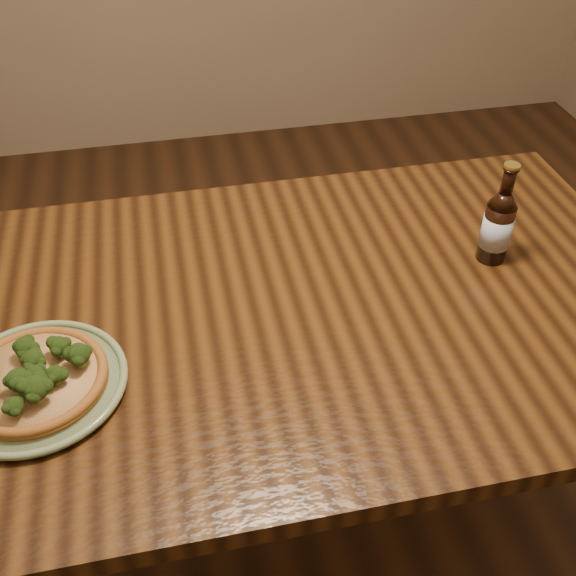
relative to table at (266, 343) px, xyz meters
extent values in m
plane|color=#382111|center=(0.00, -0.10, -0.66)|extent=(4.50, 4.50, 0.00)
cube|color=#40240D|center=(0.00, 0.00, 0.07)|extent=(1.60, 0.90, 0.04)
cylinder|color=#40240D|center=(0.73, 0.38, -0.30)|extent=(0.07, 0.07, 0.71)
cylinder|color=#6D7F58|center=(-0.41, -0.12, 0.10)|extent=(0.28, 0.28, 0.01)
torus|color=#6D7F58|center=(-0.41, -0.12, 0.11)|extent=(0.30, 0.30, 0.01)
torus|color=#6D7F58|center=(-0.41, -0.12, 0.10)|extent=(0.24, 0.24, 0.01)
cylinder|color=brown|center=(-0.41, -0.12, 0.11)|extent=(0.24, 0.24, 0.01)
torus|color=brown|center=(-0.41, -0.12, 0.12)|extent=(0.24, 0.24, 0.02)
cylinder|color=#CCBD7D|center=(-0.41, -0.12, 0.12)|extent=(0.21, 0.21, 0.01)
sphere|color=#304E18|center=(-0.42, -0.07, 0.15)|extent=(0.05, 0.05, 0.04)
sphere|color=#304E18|center=(-0.41, -0.10, 0.15)|extent=(0.04, 0.04, 0.04)
sphere|color=#304E18|center=(-0.33, -0.11, 0.15)|extent=(0.05, 0.05, 0.04)
sphere|color=#304E18|center=(-0.37, -0.14, 0.14)|extent=(0.04, 0.04, 0.03)
sphere|color=#304E18|center=(-0.43, -0.20, 0.14)|extent=(0.04, 0.04, 0.03)
sphere|color=#304E18|center=(-0.43, -0.15, 0.15)|extent=(0.04, 0.04, 0.04)
sphere|color=#304E18|center=(-0.37, -0.08, 0.15)|extent=(0.05, 0.05, 0.03)
sphere|color=#304E18|center=(-0.40, -0.14, 0.15)|extent=(0.05, 0.05, 0.03)
sphere|color=#304E18|center=(-0.40, -0.17, 0.15)|extent=(0.05, 0.05, 0.04)
cylinder|color=black|center=(0.49, 0.06, 0.16)|extent=(0.06, 0.06, 0.13)
cone|color=black|center=(0.49, 0.06, 0.24)|extent=(0.06, 0.06, 0.03)
cylinder|color=black|center=(0.49, 0.06, 0.28)|extent=(0.02, 0.02, 0.06)
torus|color=black|center=(0.49, 0.06, 0.31)|extent=(0.03, 0.03, 0.00)
cylinder|color=#A58C33|center=(0.49, 0.06, 0.31)|extent=(0.03, 0.03, 0.01)
cylinder|color=silver|center=(0.49, 0.06, 0.16)|extent=(0.06, 0.06, 0.07)
camera|label=1|loc=(-0.15, -0.94, 0.96)|focal=42.00mm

